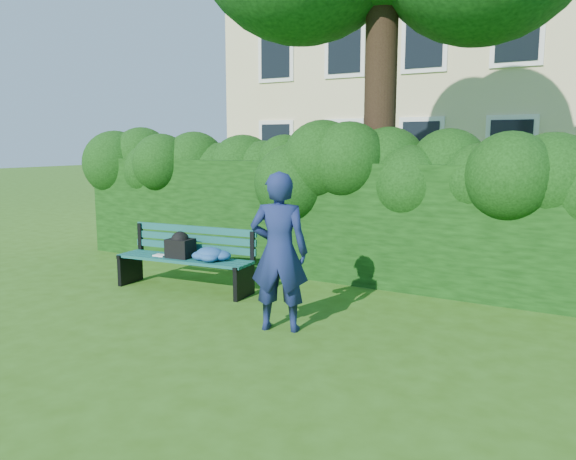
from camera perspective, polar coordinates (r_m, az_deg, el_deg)
The scene contains 5 objects.
ground at distance 7.12m, azimuth -2.49°, elevation -8.22°, with size 80.00×80.00×0.00m, color #325A13.
apartment_building at distance 20.41m, azimuth 20.76°, elevation 19.38°, with size 16.00×8.08×12.00m.
hedge at distance 8.81m, azimuth 5.31°, elevation 1.06°, with size 10.00×1.00×1.80m.
park_bench at distance 8.11m, azimuth -9.83°, elevation -2.53°, with size 2.10×0.77×0.89m.
man_reading at distance 6.22m, azimuth -0.91°, elevation -2.24°, with size 0.65×0.43×1.79m, color #162150.
Camera 1 is at (3.73, -5.69, 2.09)m, focal length 35.00 mm.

